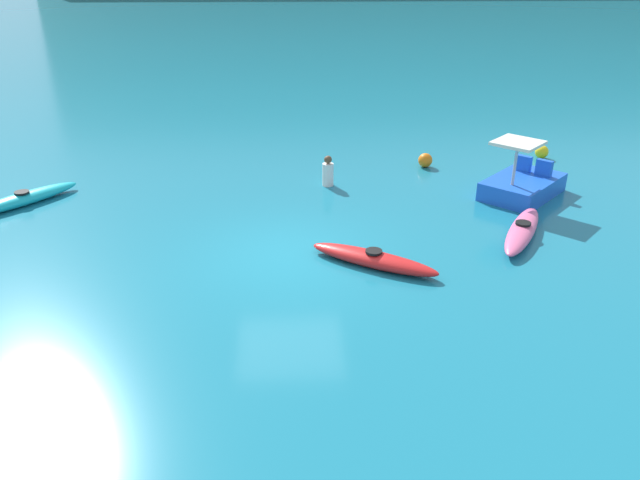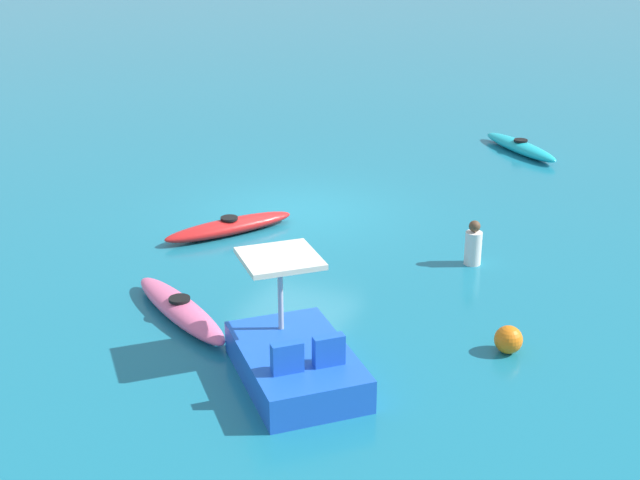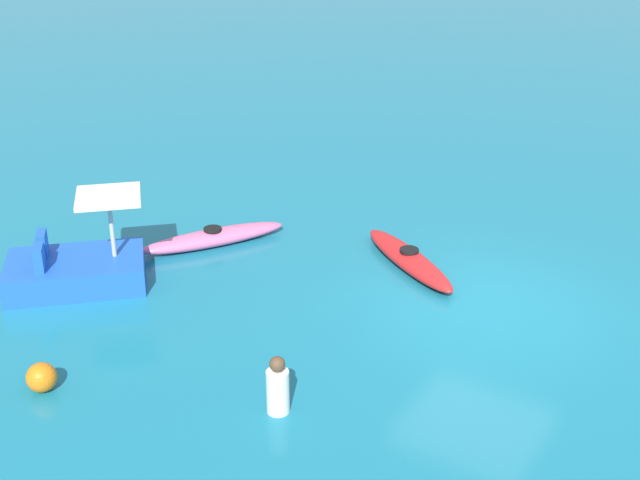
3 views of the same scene
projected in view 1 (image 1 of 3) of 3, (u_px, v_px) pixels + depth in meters
The scene contains 8 objects.
ground_plane at pixel (288, 255), 13.57m from camera, with size 600.00×600.00×0.00m, color #19728C.
kayak_cyan at pixel (23, 199), 16.18m from camera, with size 2.48×2.71×0.37m.
kayak_pink at pixel (522, 230), 14.36m from camera, with size 1.97×2.85×0.37m.
kayak_red at pixel (374, 259), 13.02m from camera, with size 2.77×2.01×0.37m.
pedal_boat_blue at pixel (523, 184), 16.70m from camera, with size 2.76×2.76×1.68m.
buoy_yellow at pixel (542, 152), 19.79m from camera, with size 0.42×0.42×0.42m, color yellow.
buoy_orange at pixel (425, 160), 18.97m from camera, with size 0.44×0.44×0.44m, color orange.
person_near_shore at pixel (328, 172), 17.42m from camera, with size 0.44×0.44×0.88m.
Camera 1 is at (-0.00, -12.15, 6.10)m, focal length 34.37 mm.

